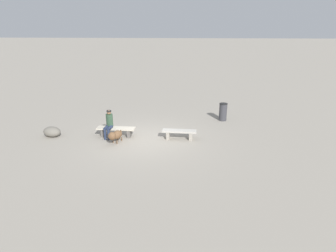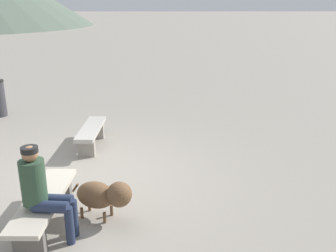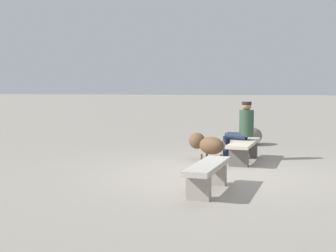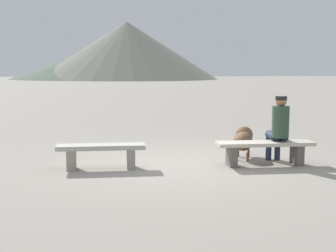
# 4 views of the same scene
# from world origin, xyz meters

# --- Properties ---
(ground) EXTENTS (210.00, 210.00, 0.06)m
(ground) POSITION_xyz_m (0.00, 0.00, -0.03)
(ground) COLOR gray
(bench_left) EXTENTS (1.54, 0.41, 0.43)m
(bench_left) POSITION_xyz_m (-1.49, -0.17, 0.30)
(bench_left) COLOR gray
(bench_left) RESTS_ON ground
(bench_right) EXTENTS (1.77, 0.49, 0.43)m
(bench_right) POSITION_xyz_m (1.43, -0.29, 0.31)
(bench_right) COLOR #605B56
(bench_right) RESTS_ON ground
(seated_person) EXTENTS (0.36, 0.65, 1.26)m
(seated_person) POSITION_xyz_m (1.72, -0.19, 0.70)
(seated_person) COLOR #2D4733
(seated_person) RESTS_ON ground
(dog) EXTENTS (0.58, 0.87, 0.59)m
(dog) POSITION_xyz_m (1.27, 0.48, 0.36)
(dog) COLOR brown
(dog) RESTS_ON ground
(distant_peak_0) EXTENTS (35.14, 35.14, 6.20)m
(distant_peak_0) POSITION_xyz_m (-0.51, 78.22, 3.10)
(distant_peak_0) COLOR #566656
(distant_peak_0) RESTS_ON ground
(distant_peak_1) EXTENTS (32.32, 32.32, 10.17)m
(distant_peak_1) POSITION_xyz_m (3.06, 74.52, 5.08)
(distant_peak_1) COLOR gray
(distant_peak_1) RESTS_ON ground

